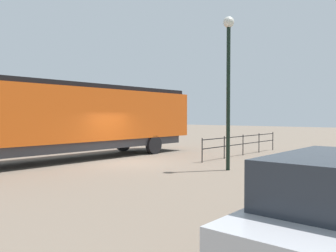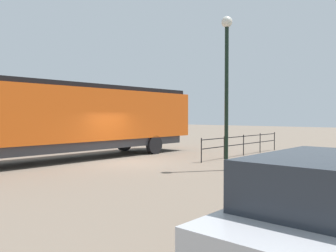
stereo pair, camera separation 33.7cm
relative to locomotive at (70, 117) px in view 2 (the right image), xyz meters
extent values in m
plane|color=#756656|center=(3.02, 1.30, -2.21)|extent=(120.00, 120.00, 0.00)
cube|color=#D15114|center=(0.00, -0.59, 0.13)|extent=(2.99, 17.00, 2.66)
cube|color=black|center=(0.00, 6.50, -0.27)|extent=(2.87, 2.82, 1.86)
cube|color=black|center=(0.00, -0.59, 1.58)|extent=(2.69, 16.32, 0.24)
cube|color=#38383D|center=(0.00, -0.59, -1.43)|extent=(2.69, 15.64, 0.45)
cylinder|color=black|center=(-1.34, 4.85, -1.66)|extent=(0.30, 1.10, 1.10)
cylinder|color=black|center=(1.34, 4.85, -1.66)|extent=(0.30, 1.10, 1.10)
cube|color=#B7B7BC|center=(14.04, -4.73, -1.51)|extent=(1.78, 4.73, 0.75)
cube|color=#262B33|center=(14.04, -4.97, -0.81)|extent=(1.57, 2.65, 0.66)
cylinder|color=black|center=(13.21, -3.13, -1.89)|extent=(0.22, 0.64, 0.64)
cylinder|color=black|center=(7.85, 2.41, 0.80)|extent=(0.16, 0.16, 6.01)
sphere|color=silver|center=(7.85, 2.41, 3.94)|extent=(0.45, 0.45, 0.45)
cube|color=black|center=(5.70, 7.69, -1.11)|extent=(0.04, 8.16, 0.04)
cube|color=black|center=(5.70, 7.69, -1.55)|extent=(0.04, 8.16, 0.04)
cylinder|color=black|center=(5.70, 3.61, -1.61)|extent=(0.05, 0.05, 1.20)
cylinder|color=black|center=(5.70, 5.65, -1.61)|extent=(0.05, 0.05, 1.20)
cylinder|color=black|center=(5.70, 7.69, -1.61)|extent=(0.05, 0.05, 1.20)
cylinder|color=black|center=(5.70, 9.73, -1.61)|extent=(0.05, 0.05, 1.20)
cylinder|color=black|center=(5.70, 11.77, -1.61)|extent=(0.05, 0.05, 1.20)
camera|label=1|loc=(15.32, -10.17, 0.07)|focal=37.03mm
camera|label=2|loc=(15.57, -9.95, 0.07)|focal=37.03mm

